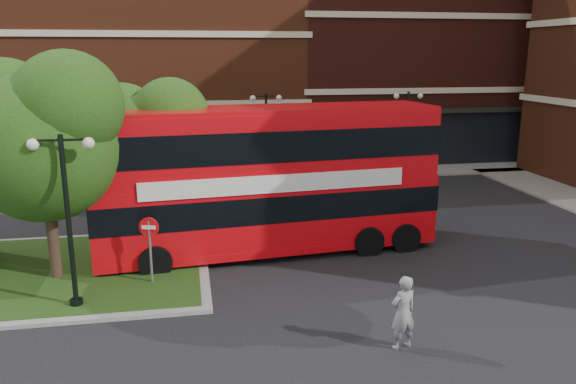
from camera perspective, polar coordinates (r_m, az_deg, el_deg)
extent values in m
plane|color=black|center=(17.03, -1.94, -10.64)|extent=(120.00, 120.00, 0.00)
cube|color=slate|center=(32.67, -6.15, 1.46)|extent=(44.00, 3.00, 0.12)
cube|color=brown|center=(39.76, -19.15, 13.09)|extent=(26.00, 12.00, 14.00)
cube|color=#471911|center=(42.55, 12.57, 14.87)|extent=(18.00, 12.00, 16.00)
cube|color=gray|center=(20.47, -26.24, -7.63)|extent=(12.60, 7.60, 0.12)
cube|color=#19380F|center=(20.47, -26.24, -7.59)|extent=(12.00, 7.00, 0.15)
cylinder|color=#2D2116|center=(19.05, -22.91, -2.79)|extent=(0.36, 0.36, 3.92)
sphere|color=#1F4411|center=(18.55, -23.60, 4.27)|extent=(4.60, 4.60, 4.60)
sphere|color=#1F4411|center=(19.40, -26.74, 7.04)|extent=(3.45, 3.45, 3.45)
sphere|color=#1F4411|center=(17.76, -21.42, 8.20)|extent=(3.22, 3.22, 3.22)
cylinder|color=#2D2116|center=(21.07, -13.45, -1.15)|extent=(0.36, 0.36, 3.47)
sphere|color=#1F4411|center=(20.63, -13.78, 4.51)|extent=(3.80, 3.80, 3.80)
sphere|color=#1F4411|center=(21.16, -16.40, 6.78)|extent=(2.85, 2.85, 2.85)
sphere|color=#1F4411|center=(20.07, -11.84, 7.58)|extent=(2.66, 2.66, 2.66)
cylinder|color=black|center=(16.53, -21.37, -3.15)|extent=(0.14, 0.14, 5.00)
cylinder|color=black|center=(17.33, -20.67, -10.60)|extent=(0.36, 0.36, 0.30)
cube|color=black|center=(16.04, -22.11, 4.91)|extent=(1.40, 0.06, 0.06)
sphere|color=#F2EACC|center=(16.21, -24.50, 4.41)|extent=(0.32, 0.32, 0.32)
sphere|color=#F2EACC|center=(15.92, -19.61, 4.70)|extent=(0.32, 0.32, 0.32)
cylinder|color=black|center=(30.47, -2.22, 5.29)|extent=(0.14, 0.14, 5.00)
cylinder|color=black|center=(30.91, -2.18, 0.98)|extent=(0.36, 0.36, 0.30)
cube|color=black|center=(30.21, -2.26, 9.70)|extent=(1.40, 0.06, 0.06)
sphere|color=#F2EACC|center=(30.13, -3.59, 9.48)|extent=(0.32, 0.32, 0.32)
sphere|color=#F2EACC|center=(30.32, -0.93, 9.54)|extent=(0.32, 0.32, 0.32)
cylinder|color=black|center=(32.55, 11.93, 5.56)|extent=(0.14, 0.14, 5.00)
cylinder|color=black|center=(32.97, 11.73, 1.52)|extent=(0.36, 0.36, 0.30)
cube|color=black|center=(32.31, 12.14, 9.68)|extent=(1.40, 0.06, 0.06)
sphere|color=#F2EACC|center=(32.06, 10.96, 9.53)|extent=(0.32, 0.32, 0.32)
sphere|color=#F2EACC|center=(32.58, 13.29, 9.48)|extent=(0.32, 0.32, 0.32)
cube|color=red|center=(20.27, -2.04, -1.62)|extent=(12.30, 3.90, 2.31)
cube|color=red|center=(19.78, -2.10, 4.84)|extent=(12.17, 3.86, 2.31)
cube|color=black|center=(19.76, -2.10, 5.17)|extent=(12.30, 3.90, 1.04)
cube|color=silver|center=(18.65, -1.05, 0.84)|extent=(9.03, 0.92, 0.60)
imported|color=gray|center=(14.24, 11.62, -11.90)|extent=(0.78, 0.61, 1.89)
imported|color=#A9ACB0|center=(30.55, -6.98, 1.76)|extent=(4.10, 1.82, 1.37)
imported|color=silver|center=(31.51, 4.35, 2.07)|extent=(3.87, 1.67, 1.24)
cylinder|color=slate|center=(17.93, -13.79, -6.12)|extent=(0.08, 0.08, 2.12)
cylinder|color=red|center=(17.65, -13.95, -3.48)|extent=(0.61, 0.21, 0.62)
cube|color=white|center=(17.65, -13.95, -3.48)|extent=(0.43, 0.15, 0.12)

